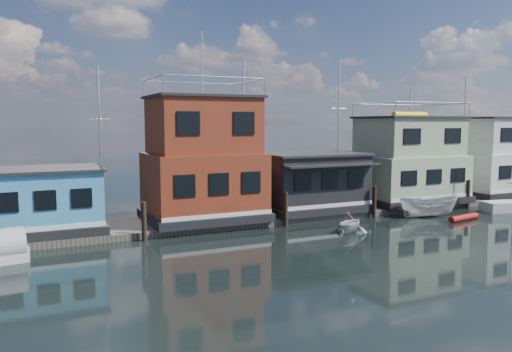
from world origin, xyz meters
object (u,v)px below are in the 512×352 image
houseboat_white (497,158)px  motorboat (429,206)px  houseboat_red (203,162)px  houseboat_green (408,161)px  houseboat_dark (310,181)px  houseboat_blue (44,201)px  dinghy_white (350,222)px  red_kayak (464,218)px

houseboat_white → motorboat: 13.05m
houseboat_red → houseboat_white: 27.01m
houseboat_green → houseboat_dark: bearing=-179.9°
houseboat_blue → houseboat_dark: 17.50m
houseboat_red → motorboat: size_ratio=2.95×
houseboat_red → houseboat_white: bearing=0.0°
houseboat_red → houseboat_green: (17.00, 0.00, -0.55)m
houseboat_blue → dinghy_white: size_ratio=2.69×
houseboat_dark → houseboat_white: 19.03m
houseboat_green → houseboat_white: size_ratio=1.00×
houseboat_white → houseboat_dark: bearing=-179.9°
houseboat_white → dinghy_white: (-19.84, -5.96, -2.91)m
houseboat_green → red_kayak: 7.15m
houseboat_red → houseboat_green: bearing=0.0°
houseboat_red → houseboat_green: houseboat_red is taller
houseboat_white → dinghy_white: size_ratio=3.53×
houseboat_green → houseboat_red: bearing=-180.0°
houseboat_blue → houseboat_dark: size_ratio=0.86×
red_kayak → dinghy_white: 9.13m
houseboat_white → motorboat: bearing=-160.0°
red_kayak → dinghy_white: bearing=168.1°
houseboat_blue → houseboat_white: houseboat_white is taller
houseboat_dark → red_kayak: size_ratio=2.58×
dinghy_white → houseboat_green: bearing=-85.1°
houseboat_red → dinghy_white: houseboat_red is taller
houseboat_red → houseboat_white: size_ratio=1.41×
houseboat_dark → houseboat_green: (9.00, 0.02, 1.13)m
motorboat → houseboat_dark: bearing=83.5°
houseboat_blue → houseboat_red: size_ratio=0.54×
dinghy_white → red_kayak: bearing=-118.3°
houseboat_blue → houseboat_dark: (17.50, -0.02, 0.21)m
houseboat_green → dinghy_white: (-9.84, -5.96, -2.92)m
houseboat_blue → dinghy_white: 17.77m
houseboat_white → motorboat: (-11.99, -4.35, -2.76)m
houseboat_blue → red_kayak: bearing=-13.7°
houseboat_dark → motorboat: (7.01, -4.33, -1.64)m
dinghy_white → houseboat_red: bearing=23.9°
houseboat_green → red_kayak: (-0.73, -6.28, -3.34)m
houseboat_red → houseboat_dark: 8.18m
houseboat_blue → houseboat_white: (36.50, 0.00, 1.33)m
red_kayak → motorboat: motorboat is taller
red_kayak → dinghy_white: (-9.11, 0.32, 0.42)m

